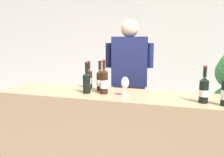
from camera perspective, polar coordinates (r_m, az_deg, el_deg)
The scene contains 9 objects.
wall_back at distance 4.82m, azimuth 10.73°, elevation 8.62°, with size 8.00×0.10×2.80m, color beige.
counter at distance 2.46m, azimuth 2.42°, elevation -14.20°, with size 2.53×0.60×0.91m, color #9E7A56.
wine_bottle_0 at distance 2.46m, azimuth -2.91°, elevation -0.33°, with size 0.07×0.07×0.31m.
wine_bottle_1 at distance 2.31m, azimuth -1.95°, elevation -0.73°, with size 0.08×0.08×0.34m.
wine_bottle_2 at distance 2.60m, azimuth -5.59°, elevation 0.03°, with size 0.07×0.07×0.30m.
wine_bottle_3 at distance 2.12m, azimuth 21.32°, elevation -2.54°, with size 0.08×0.08×0.31m.
wine_bottle_4 at distance 2.35m, azimuth -6.15°, elevation -0.83°, with size 0.08×0.08×0.31m.
wine_glass at distance 2.23m, azimuth 3.17°, elevation -1.23°, with size 0.07×0.07×0.18m.
person_server at distance 2.96m, azimuth 4.13°, elevation -2.81°, with size 0.57×0.33×1.68m.
Camera 1 is at (0.59, -2.18, 1.43)m, focal length 37.83 mm.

